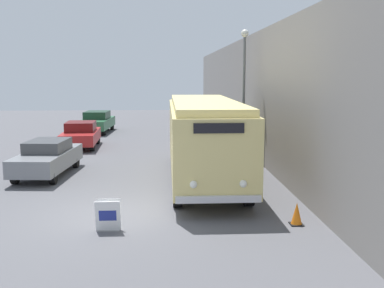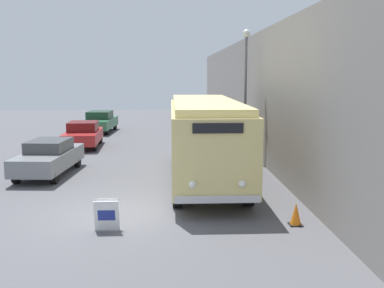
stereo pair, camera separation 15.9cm
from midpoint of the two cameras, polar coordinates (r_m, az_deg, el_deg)
The scene contains 9 objects.
ground_plane at distance 13.69m, azimuth -10.07°, elevation -8.77°, with size 80.00×80.00×0.00m, color #56565B.
building_wall_right at distance 23.40m, azimuth 7.71°, elevation 6.19°, with size 0.30×60.00×6.15m.
vintage_bus at distance 17.38m, azimuth 1.25°, elevation 1.14°, with size 2.55×10.04×3.13m.
sign_board at distance 12.24m, azimuth -10.98°, elevation -8.94°, with size 0.65×0.32×0.83m.
streetlamp at distance 21.47m, azimuth 6.42°, elevation 8.54°, with size 0.36×0.36×6.18m.
parked_car_near at distance 19.42m, azimuth -18.09°, elevation -1.60°, with size 2.07×4.60×1.44m.
parked_car_mid at distance 26.26m, azimuth -14.11°, elevation 1.17°, with size 2.03×4.20×1.46m.
parked_car_far at distance 32.97m, azimuth -12.11°, elevation 2.80°, with size 2.12×4.63×1.51m.
traffic_cone at distance 12.81m, azimuth 12.80°, elevation -8.66°, with size 0.36×0.36×0.63m.
Camera 1 is at (1.55, -12.95, 4.09)m, focal length 42.00 mm.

